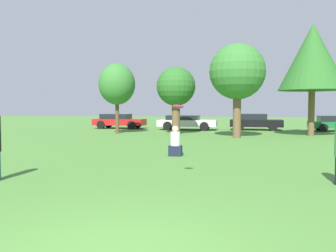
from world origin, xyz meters
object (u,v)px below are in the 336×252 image
tree_1 (176,88)px  parked_car_black (255,122)px  parked_car_red (119,121)px  tree_0 (117,84)px  tree_3 (313,57)px  parked_car_white (186,122)px  frisbee (178,107)px  bystander_sitting (175,144)px  tree_2 (237,72)px

tree_1 → parked_car_black: (5.53, 5.13, -2.41)m
tree_1 → parked_car_red: bearing=135.9°
tree_0 → parked_car_black: bearing=28.1°
tree_3 → parked_car_white: tree_3 is taller
tree_0 → tree_3: size_ratio=0.68×
tree_1 → tree_3: (8.50, 0.05, 1.79)m
frisbee → tree_3: tree_3 is taller
frisbee → bystander_sitting: bearing=98.5°
tree_1 → tree_3: tree_3 is taller
frisbee → tree_1: size_ratio=0.06×
tree_2 → parked_car_red: size_ratio=1.26×
parked_car_red → parked_car_black: parked_car_black is taller
bystander_sitting → parked_car_white: parked_car_white is taller
frisbee → bystander_sitting: 4.51m
frisbee → tree_0: 15.74m
frisbee → tree_3: size_ratio=0.04×
parked_car_white → bystander_sitting: bearing=-82.3°
frisbee → tree_1: tree_1 is taller
tree_3 → parked_car_red: 15.58m
frisbee → tree_2: tree_2 is taller
tree_2 → parked_car_black: size_ratio=1.35×
tree_0 → tree_1: (4.02, -0.04, -0.25)m
frisbee → parked_car_white: frisbee is taller
tree_2 → parked_car_red: 12.45m
tree_2 → parked_car_red: tree_2 is taller
bystander_sitting → parked_car_red: (-6.87, 15.53, 0.20)m
tree_1 → tree_0: bearing=179.4°
tree_2 → tree_3: size_ratio=0.79×
frisbee → parked_car_red: (-7.51, 19.78, -1.17)m
frisbee → parked_car_white: bearing=95.3°
tree_2 → parked_car_white: bearing=118.8°
parked_car_black → parked_car_red: bearing=-177.8°
tree_0 → parked_car_red: bearing=105.9°
tree_1 → parked_car_red: tree_1 is taller
tree_2 → frisbee: bearing=-98.7°
frisbee → bystander_sitting: size_ratio=0.25×
parked_car_red → parked_car_white: size_ratio=0.93×
tree_2 → parked_car_red: (-9.40, 7.52, -3.16)m
tree_0 → frisbee: bearing=-67.5°
tree_2 → parked_car_black: 8.12m
frisbee → tree_3: 16.17m
tree_0 → parked_car_red: (-1.51, 5.31, -2.67)m
tree_1 → tree_2: tree_2 is taller
tree_2 → parked_car_white: (-3.63, 6.62, -3.18)m
frisbee → parked_car_white: (-1.74, 18.88, -1.19)m
frisbee → bystander_sitting: frisbee is taller
tree_0 → parked_car_red: tree_0 is taller
tree_1 → tree_2: (3.87, -2.17, 0.74)m
tree_0 → parked_car_white: tree_0 is taller
bystander_sitting → tree_2: 9.05m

